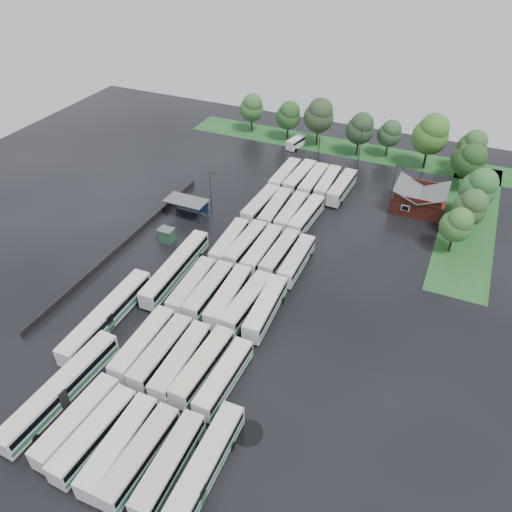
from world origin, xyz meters
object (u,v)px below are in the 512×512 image
at_px(artic_bus_west_a, 61,389).
at_px(artic_bus_east, 196,482).
at_px(minibus, 296,142).
at_px(brick_building, 419,201).

xyz_separation_m(artic_bus_west_a, artic_bus_east, (21.54, -3.61, 0.03)).
height_order(artic_bus_west_a, minibus, artic_bus_west_a).
relative_size(brick_building, minibus, 1.66).
bearing_deg(artic_bus_east, brick_building, 79.17).
height_order(brick_building, minibus, brick_building).
bearing_deg(artic_bus_west_a, artic_bus_east, -6.85).
distance_m(brick_building, artic_bus_west_a, 73.54).
relative_size(brick_building, artic_bus_east, 0.53).
relative_size(artic_bus_west_a, artic_bus_east, 0.99).
bearing_deg(minibus, brick_building, -15.31).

